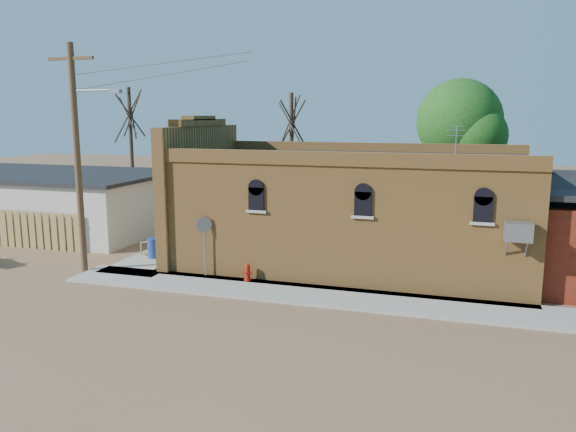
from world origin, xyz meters
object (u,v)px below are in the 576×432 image
(utility_pole, at_px, (78,154))
(trash_barrel, at_px, (154,248))
(brick_bar, at_px, (345,210))
(fire_hydrant, at_px, (247,272))
(stop_sign, at_px, (204,230))

(utility_pole, distance_m, trash_barrel, 5.24)
(brick_bar, height_order, utility_pole, utility_pole)
(utility_pole, relative_size, fire_hydrant, 13.74)
(utility_pole, height_order, trash_barrel, utility_pole)
(brick_bar, height_order, trash_barrel, brick_bar)
(utility_pole, bearing_deg, trash_barrel, 57.56)
(utility_pole, height_order, stop_sign, utility_pole)
(trash_barrel, bearing_deg, brick_bar, 11.93)
(utility_pole, distance_m, stop_sign, 5.85)
(brick_bar, relative_size, trash_barrel, 18.92)
(trash_barrel, bearing_deg, stop_sign, -29.89)
(brick_bar, distance_m, utility_pole, 10.96)
(stop_sign, xyz_separation_m, trash_barrel, (-3.43, 1.97, -1.39))
(utility_pole, relative_size, trash_barrel, 10.38)
(stop_sign, relative_size, trash_barrel, 2.73)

